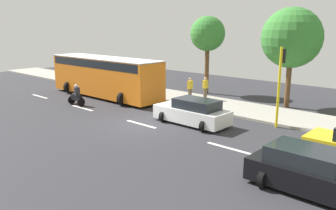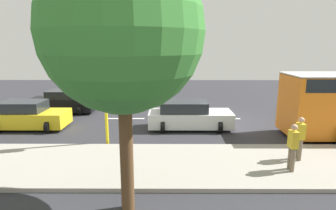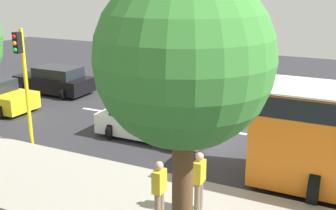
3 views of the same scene
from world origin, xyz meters
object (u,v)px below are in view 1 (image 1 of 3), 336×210
motorcycle (76,96)px  city_bus (105,74)px  car_black (312,172)px  traffic_light_corner (280,76)px  pedestrian_by_tree (190,88)px  street_tree_south (292,38)px  pedestrian_near_signal (205,87)px  car_white (193,112)px  street_tree_north (208,34)px

motorcycle → city_bus: bearing=15.6°
car_black → traffic_light_corner: (6.61, 4.40, 2.22)m
city_bus → pedestrian_by_tree: size_ratio=6.51×
pedestrian_by_tree → traffic_light_corner: (-1.84, -7.84, 1.87)m
car_black → street_tree_south: bearing=27.6°
car_black → pedestrian_near_signal: pedestrian_near_signal is taller
car_black → city_bus: 19.27m
car_white → street_tree_north: (8.18, 5.05, 4.21)m
car_white → motorcycle: motorcycle is taller
city_bus → pedestrian_near_signal: size_ratio=6.51×
car_black → pedestrian_by_tree: (8.46, 12.24, 0.35)m
traffic_light_corner → car_black: bearing=-146.4°
city_bus → motorcycle: city_bus is taller
motorcycle → pedestrian_by_tree: size_ratio=0.91×
traffic_light_corner → street_tree_north: size_ratio=0.70×
car_black → motorcycle: size_ratio=2.87×
car_white → traffic_light_corner: bearing=-54.7°
traffic_light_corner → street_tree_south: bearing=18.6°
car_black → pedestrian_near_signal: 14.91m
pedestrian_near_signal → pedestrian_by_tree: 1.19m
city_bus → pedestrian_by_tree: 7.03m
street_tree_north → city_bus: bearing=142.5°
car_white → street_tree_north: street_tree_north is taller
pedestrian_by_tree → pedestrian_near_signal: bearing=-35.6°
pedestrian_by_tree → street_tree_south: (3.18, -6.15, 3.74)m
car_black → street_tree_north: 18.46m
street_tree_south → car_black: bearing=-152.4°
car_black → pedestrian_near_signal: size_ratio=2.60×
street_tree_south → street_tree_north: bearing=86.9°
pedestrian_by_tree → street_tree_south: street_tree_south is taller
city_bus → motorcycle: bearing=-164.4°
car_white → pedestrian_by_tree: (4.61, 3.94, 0.35)m
city_bus → traffic_light_corner: (1.28, -14.09, 1.08)m
car_black → city_bus: (5.33, 18.49, 1.13)m
pedestrian_near_signal → street_tree_north: (2.61, 1.81, 3.86)m
motorcycle → street_tree_south: 15.53m
motorcycle → pedestrian_by_tree: (6.42, -5.33, 0.42)m
street_tree_north → traffic_light_corner: bearing=-121.2°
car_white → city_bus: 10.35m
motorcycle → pedestrian_near_signal: size_ratio=0.91×
car_black → street_tree_south: size_ratio=0.64×
city_bus → car_white: bearing=-98.3°
car_white → traffic_light_corner: traffic_light_corner is taller
street_tree_north → street_tree_south: street_tree_south is taller
car_white → pedestrian_near_signal: bearing=30.2°
car_white → motorcycle: bearing=101.0°
pedestrian_by_tree → street_tree_north: street_tree_north is taller
car_black → street_tree_south: (11.64, 6.09, 4.09)m
traffic_light_corner → street_tree_south: size_ratio=0.66×
street_tree_north → street_tree_south: size_ratio=0.94×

